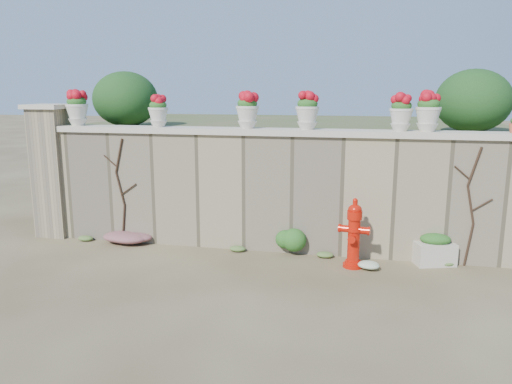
# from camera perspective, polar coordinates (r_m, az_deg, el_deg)

# --- Properties ---
(ground) EXTENTS (80.00, 80.00, 0.00)m
(ground) POSITION_cam_1_polar(r_m,az_deg,el_deg) (7.21, -1.17, -10.81)
(ground) COLOR brown
(ground) RESTS_ON ground
(stone_wall) EXTENTS (8.00, 0.40, 2.00)m
(stone_wall) POSITION_cam_1_polar(r_m,az_deg,el_deg) (8.60, 1.56, -0.08)
(stone_wall) COLOR gray
(stone_wall) RESTS_ON ground
(wall_cap) EXTENTS (8.10, 0.52, 0.10)m
(wall_cap) POSITION_cam_1_polar(r_m,az_deg,el_deg) (8.45, 1.60, 6.90)
(wall_cap) COLOR beige
(wall_cap) RESTS_ON stone_wall
(gate_pillar) EXTENTS (0.72, 0.72, 2.48)m
(gate_pillar) POSITION_cam_1_polar(r_m,az_deg,el_deg) (10.16, -22.13, 2.35)
(gate_pillar) COLOR gray
(gate_pillar) RESTS_ON ground
(raised_fill) EXTENTS (9.00, 6.00, 2.00)m
(raised_fill) POSITION_cam_1_polar(r_m,az_deg,el_deg) (11.71, 4.44, 3.07)
(raised_fill) COLOR #384C23
(raised_fill) RESTS_ON ground
(back_shrub_left) EXTENTS (1.30, 1.30, 1.10)m
(back_shrub_left) POSITION_cam_1_polar(r_m,az_deg,el_deg) (10.60, -14.68, 10.23)
(back_shrub_left) COLOR #143814
(back_shrub_left) RESTS_ON raised_fill
(back_shrub_right) EXTENTS (1.30, 1.30, 1.10)m
(back_shrub_right) POSITION_cam_1_polar(r_m,az_deg,el_deg) (9.66, 23.58, 9.53)
(back_shrub_right) COLOR #143814
(back_shrub_right) RESTS_ON raised_fill
(vine_left) EXTENTS (0.60, 0.04, 1.91)m
(vine_left) POSITION_cam_1_polar(r_m,az_deg,el_deg) (9.26, -15.18, 0.31)
(vine_left) COLOR black
(vine_left) RESTS_ON ground
(vine_right) EXTENTS (0.60, 0.04, 1.91)m
(vine_right) POSITION_cam_1_polar(r_m,az_deg,el_deg) (8.42, 23.39, -1.39)
(vine_right) COLOR black
(vine_right) RESTS_ON ground
(fire_hydrant) EXTENTS (0.48, 0.34, 1.10)m
(fire_hydrant) POSITION_cam_1_polar(r_m,az_deg,el_deg) (7.94, 11.13, -4.63)
(fire_hydrant) COLOR #BD1407
(fire_hydrant) RESTS_ON ground
(planter_box) EXTENTS (0.69, 0.52, 0.51)m
(planter_box) POSITION_cam_1_polar(r_m,az_deg,el_deg) (8.50, 19.74, -6.27)
(planter_box) COLOR beige
(planter_box) RESTS_ON ground
(green_shrub) EXTENTS (0.62, 0.56, 0.59)m
(green_shrub) POSITION_cam_1_polar(r_m,az_deg,el_deg) (8.47, 4.11, -5.22)
(green_shrub) COLOR #1E5119
(green_shrub) RESTS_ON ground
(magenta_clump) EXTENTS (1.03, 0.69, 0.28)m
(magenta_clump) POSITION_cam_1_polar(r_m,az_deg,el_deg) (9.37, -14.16, -4.88)
(magenta_clump) COLOR #AE2268
(magenta_clump) RESTS_ON ground
(white_flowers) EXTENTS (0.49, 0.40, 0.18)m
(white_flowers) POSITION_cam_1_polar(r_m,az_deg,el_deg) (7.98, 12.65, -8.14)
(white_flowers) COLOR white
(white_flowers) RESTS_ON ground
(urn_pot_0) EXTENTS (0.40, 0.40, 0.62)m
(urn_pot_0) POSITION_cam_1_polar(r_m,az_deg,el_deg) (9.73, -19.77, 8.98)
(urn_pot_0) COLOR beige
(urn_pot_0) RESTS_ON wall_cap
(urn_pot_1) EXTENTS (0.35, 0.35, 0.55)m
(urn_pot_1) POSITION_cam_1_polar(r_m,az_deg,el_deg) (9.01, -11.11, 9.03)
(urn_pot_1) COLOR beige
(urn_pot_1) RESTS_ON wall_cap
(urn_pot_2) EXTENTS (0.39, 0.39, 0.61)m
(urn_pot_2) POSITION_cam_1_polar(r_m,az_deg,el_deg) (8.51, -1.00, 9.30)
(urn_pot_2) COLOR beige
(urn_pot_2) RESTS_ON wall_cap
(urn_pot_3) EXTENTS (0.39, 0.39, 0.61)m
(urn_pot_3) POSITION_cam_1_polar(r_m,az_deg,el_deg) (8.33, 5.88, 9.19)
(urn_pot_3) COLOR beige
(urn_pot_3) RESTS_ON wall_cap
(urn_pot_4) EXTENTS (0.37, 0.37, 0.57)m
(urn_pot_4) POSITION_cam_1_polar(r_m,az_deg,el_deg) (8.30, 16.25, 8.66)
(urn_pot_4) COLOR beige
(urn_pot_4) RESTS_ON wall_cap
(urn_pot_5) EXTENTS (0.39, 0.39, 0.62)m
(urn_pot_5) POSITION_cam_1_polar(r_m,az_deg,el_deg) (8.34, 19.07, 8.64)
(urn_pot_5) COLOR beige
(urn_pot_5) RESTS_ON wall_cap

